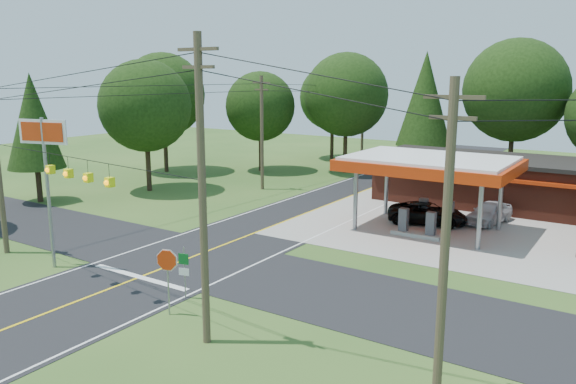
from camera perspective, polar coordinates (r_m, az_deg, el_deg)
The scene contains 17 objects.
ground at distance 31.98m, azimuth -10.01°, elevation -6.66°, with size 120.00×120.00×0.00m, color #2A511C.
main_highway at distance 31.98m, azimuth -10.01°, elevation -6.65°, with size 8.00×120.00×0.02m, color black.
cross_road at distance 31.98m, azimuth -10.01°, elevation -6.64°, with size 70.00×7.00×0.02m, color black.
lane_center_yellow at distance 31.97m, azimuth -10.01°, elevation -6.62°, with size 0.15×110.00×0.00m, color yellow.
gas_canopy at distance 37.36m, azimuth 14.18°, elevation 2.57°, with size 10.60×7.40×4.88m.
convenience_store at distance 46.93m, azimuth 19.26°, elevation 1.17°, with size 16.40×7.55×3.80m.
utility_pole_near_right at distance 20.54m, azimuth -8.71°, elevation 0.24°, with size 1.80×0.30×11.50m.
utility_pole_far_left at distance 49.58m, azimuth -2.67°, elevation 6.20°, with size 1.80×0.30×10.00m.
utility_pole_right_b at distance 17.82m, azimuth 15.72°, elevation -4.36°, with size 1.80×0.30×10.00m.
utility_pole_north at distance 63.43m, azimuth 7.58°, elevation 6.92°, with size 0.30×0.30×9.50m.
overhead_beacons at distance 27.44m, azimuth -20.64°, elevation 3.05°, with size 17.04×2.04×1.03m.
treeline_backdrop at distance 50.23m, azimuth 9.71°, elevation 8.73°, with size 70.27×51.59×13.30m.
suv_car at distance 39.60m, azimuth 13.97°, elevation -2.13°, with size 5.28×5.28×1.47m, color black.
sedan_car at distance 41.00m, azimuth 19.76°, elevation -1.98°, with size 4.43×4.43×1.51m, color silver.
big_stop_sign at distance 31.29m, azimuth -23.49°, elevation 3.46°, with size 2.88×0.78×7.93m.
octagonal_stop_sign at distance 24.22m, azimuth -12.19°, elevation -7.27°, with size 0.96×0.35×2.94m.
route_sign_post at distance 26.08m, azimuth -10.52°, elevation -7.57°, with size 0.49×0.16×2.45m.
Camera 1 is at (21.04, -21.90, 10.02)m, focal length 35.00 mm.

